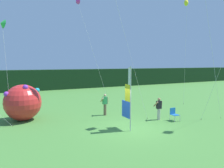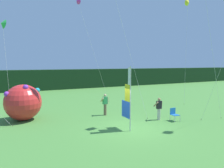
% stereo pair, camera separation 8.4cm
% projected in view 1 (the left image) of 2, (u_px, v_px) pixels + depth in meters
% --- Properties ---
extents(ground_plane, '(120.00, 120.00, 0.00)m').
position_uv_depth(ground_plane, '(131.00, 129.00, 13.14)').
color(ground_plane, '#478438').
extents(distant_treeline, '(80.00, 2.40, 3.06)m').
position_uv_depth(distant_treeline, '(53.00, 79.00, 33.01)').
color(distant_treeline, black).
rests_on(distant_treeline, ground).
extents(banner_flag, '(0.06, 1.03, 3.87)m').
position_uv_depth(banner_flag, '(128.00, 100.00, 12.77)').
color(banner_flag, '#B7B7BC').
rests_on(banner_flag, ground).
extents(person_near_banner, '(0.55, 0.48, 1.58)m').
position_uv_depth(person_near_banner, '(159.00, 108.00, 15.13)').
color(person_near_banner, '#B7B2A3').
rests_on(person_near_banner, ground).
extents(person_mid_field, '(0.55, 0.48, 1.66)m').
position_uv_depth(person_mid_field, '(105.00, 104.00, 16.48)').
color(person_mid_field, brown).
rests_on(person_mid_field, ground).
extents(inflatable_balloon, '(2.55, 2.55, 2.58)m').
position_uv_depth(inflatable_balloon, '(23.00, 102.00, 14.94)').
color(inflatable_balloon, red).
rests_on(inflatable_balloon, ground).
extents(folding_chair, '(0.51, 0.51, 0.89)m').
position_uv_depth(folding_chair, '(174.00, 113.00, 14.94)').
color(folding_chair, '#BCBCC1').
rests_on(folding_chair, ground).
extents(kite_green_delta_2, '(0.61, 1.86, 7.33)m').
position_uv_depth(kite_green_delta_2, '(2.00, 24.00, 15.74)').
color(kite_green_delta_2, brown).
rests_on(kite_green_delta_2, ground).
extents(kite_magenta_delta_4, '(2.71, 2.84, 10.84)m').
position_uv_depth(kite_magenta_delta_4, '(78.00, 2.00, 22.36)').
color(kite_magenta_delta_4, brown).
rests_on(kite_magenta_delta_4, ground).
extents(kite_yellow_delta_5, '(1.47, 1.27, 10.46)m').
position_uv_depth(kite_yellow_delta_5, '(187.00, 4.00, 21.51)').
color(kite_yellow_delta_5, brown).
rests_on(kite_yellow_delta_5, ground).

